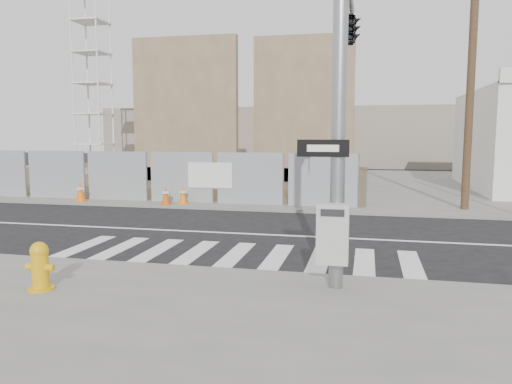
% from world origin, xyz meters
% --- Properties ---
extents(ground, '(100.00, 100.00, 0.00)m').
position_xyz_m(ground, '(0.00, 0.00, 0.00)').
color(ground, black).
rests_on(ground, ground).
extents(sidewalk_far, '(50.00, 20.00, 0.12)m').
position_xyz_m(sidewalk_far, '(0.00, 14.00, 0.06)').
color(sidewalk_far, slate).
rests_on(sidewalk_far, ground).
extents(signal_pole, '(0.96, 5.87, 7.00)m').
position_xyz_m(signal_pole, '(2.49, -2.05, 4.78)').
color(signal_pole, gray).
rests_on(signal_pole, sidewalk_near).
extents(chain_link_fence, '(24.60, 0.04, 2.00)m').
position_xyz_m(chain_link_fence, '(-10.00, 5.00, 1.12)').
color(chain_link_fence, gray).
rests_on(chain_link_fence, sidewalk_far).
extents(concrete_wall_left, '(6.00, 1.30, 8.00)m').
position_xyz_m(concrete_wall_left, '(-7.00, 13.08, 3.38)').
color(concrete_wall_left, brown).
rests_on(concrete_wall_left, sidewalk_far).
extents(concrete_wall_right, '(5.50, 1.30, 8.00)m').
position_xyz_m(concrete_wall_right, '(-0.50, 14.08, 3.38)').
color(concrete_wall_right, brown).
rests_on(concrete_wall_right, sidewalk_far).
extents(crane_tower, '(2.60, 2.60, 18.15)m').
position_xyz_m(crane_tower, '(-15.00, 17.00, 9.02)').
color(crane_tower, slate).
rests_on(crane_tower, sidewalk_far).
extents(utility_pole_right, '(1.60, 0.28, 10.00)m').
position_xyz_m(utility_pole_right, '(6.50, 5.50, 5.20)').
color(utility_pole_right, brown).
rests_on(utility_pole_right, sidewalk_far).
extents(fire_hydrant, '(0.54, 0.52, 0.86)m').
position_xyz_m(fire_hydrant, '(-2.59, -6.11, 0.55)').
color(fire_hydrant, '#D69C0B').
rests_on(fire_hydrant, sidewalk_near).
extents(traffic_cone_b, '(0.42, 0.42, 0.80)m').
position_xyz_m(traffic_cone_b, '(-8.27, 4.31, 0.51)').
color(traffic_cone_b, orange).
rests_on(traffic_cone_b, sidewalk_far).
extents(traffic_cone_c, '(0.43, 0.43, 0.74)m').
position_xyz_m(traffic_cone_c, '(-4.56, 4.22, 0.48)').
color(traffic_cone_c, '#D7500B').
rests_on(traffic_cone_c, sidewalk_far).
extents(traffic_cone_d, '(0.44, 0.44, 0.73)m').
position_xyz_m(traffic_cone_d, '(-3.98, 4.54, 0.48)').
color(traffic_cone_d, orange).
rests_on(traffic_cone_d, sidewalk_far).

